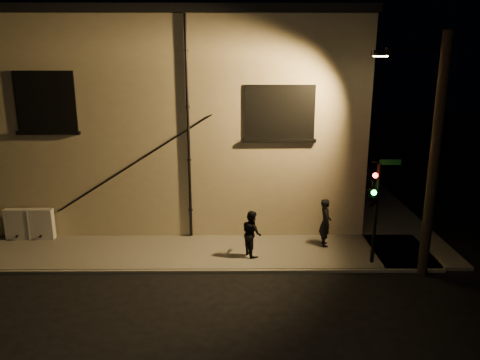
{
  "coord_description": "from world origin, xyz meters",
  "views": [
    {
      "loc": [
        -0.01,
        -14.36,
        7.07
      ],
      "look_at": [
        0.12,
        1.8,
        2.71
      ],
      "focal_mm": 35.0,
      "sensor_mm": 36.0,
      "label": 1
    }
  ],
  "objects_px": {
    "pedestrian_b": "(252,233)",
    "streetlamp_pole": "(432,153)",
    "utility_cabinet": "(30,224)",
    "pedestrian_a": "(325,222)",
    "traffic_signal": "(372,195)"
  },
  "relations": [
    {
      "from": "pedestrian_b",
      "to": "traffic_signal",
      "type": "distance_m",
      "value": 4.33
    },
    {
      "from": "utility_cabinet",
      "to": "pedestrian_a",
      "type": "bearing_deg",
      "value": -3.68
    },
    {
      "from": "pedestrian_a",
      "to": "traffic_signal",
      "type": "distance_m",
      "value": 2.52
    },
    {
      "from": "utility_cabinet",
      "to": "traffic_signal",
      "type": "distance_m",
      "value": 12.83
    },
    {
      "from": "pedestrian_b",
      "to": "traffic_signal",
      "type": "bearing_deg",
      "value": -124.24
    },
    {
      "from": "pedestrian_a",
      "to": "traffic_signal",
      "type": "xyz_separation_m",
      "value": [
        1.17,
        -1.6,
        1.55
      ]
    },
    {
      "from": "pedestrian_b",
      "to": "streetlamp_pole",
      "type": "relative_size",
      "value": 0.21
    },
    {
      "from": "utility_cabinet",
      "to": "streetlamp_pole",
      "type": "xyz_separation_m",
      "value": [
        14.11,
        -2.81,
        3.35
      ]
    },
    {
      "from": "utility_cabinet",
      "to": "pedestrian_a",
      "type": "height_order",
      "value": "pedestrian_a"
    },
    {
      "from": "traffic_signal",
      "to": "streetlamp_pole",
      "type": "relative_size",
      "value": 0.47
    },
    {
      "from": "utility_cabinet",
      "to": "pedestrian_a",
      "type": "distance_m",
      "value": 11.34
    },
    {
      "from": "utility_cabinet",
      "to": "pedestrian_b",
      "type": "height_order",
      "value": "pedestrian_b"
    },
    {
      "from": "utility_cabinet",
      "to": "streetlamp_pole",
      "type": "relative_size",
      "value": 0.24
    },
    {
      "from": "utility_cabinet",
      "to": "traffic_signal",
      "type": "bearing_deg",
      "value": -10.58
    },
    {
      "from": "utility_cabinet",
      "to": "pedestrian_b",
      "type": "bearing_deg",
      "value": -10.52
    }
  ]
}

